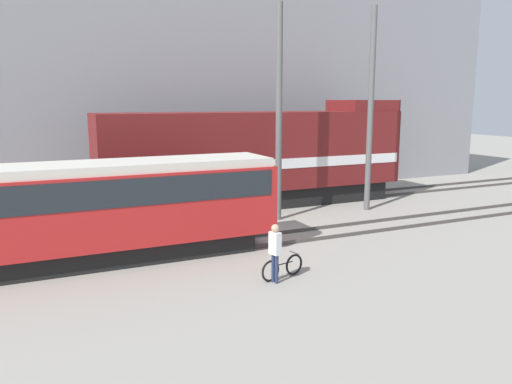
% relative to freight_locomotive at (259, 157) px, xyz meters
% --- Properties ---
extents(ground_plane, '(120.00, 120.00, 0.00)m').
position_rel_freight_locomotive_xyz_m(ground_plane, '(-2.73, -4.88, -2.56)').
color(ground_plane, gray).
extents(track_near, '(60.00, 1.50, 0.14)m').
position_rel_freight_locomotive_xyz_m(track_near, '(-2.73, -6.23, -2.49)').
color(track_near, '#47423D').
rests_on(track_near, ground).
extents(track_far, '(60.00, 1.51, 0.14)m').
position_rel_freight_locomotive_xyz_m(track_far, '(-2.73, 0.00, -2.49)').
color(track_far, '#47423D').
rests_on(track_far, ground).
extents(building_backdrop, '(44.40, 6.00, 13.11)m').
position_rel_freight_locomotive_xyz_m(building_backdrop, '(-2.73, 7.08, 3.99)').
color(building_backdrop, gray).
rests_on(building_backdrop, ground).
extents(freight_locomotive, '(16.03, 3.04, 5.47)m').
position_rel_freight_locomotive_xyz_m(freight_locomotive, '(0.00, 0.00, 0.00)').
color(freight_locomotive, black).
rests_on(freight_locomotive, ground).
extents(streetcar, '(12.87, 2.54, 3.41)m').
position_rel_freight_locomotive_xyz_m(streetcar, '(-9.20, -6.23, -0.61)').
color(streetcar, black).
rests_on(streetcar, ground).
extents(bicycle, '(1.61, 0.54, 0.74)m').
position_rel_freight_locomotive_xyz_m(bicycle, '(-3.94, -10.13, -2.22)').
color(bicycle, black).
rests_on(bicycle, ground).
extents(person, '(0.30, 0.40, 1.81)m').
position_rel_freight_locomotive_xyz_m(person, '(-4.32, -10.37, -1.45)').
color(person, '#232D4C').
rests_on(person, ground).
extents(utility_pole_left, '(0.29, 0.29, 9.63)m').
position_rel_freight_locomotive_xyz_m(utility_pole_left, '(-0.47, -3.11, 2.26)').
color(utility_pole_left, '#595959').
rests_on(utility_pole_left, ground).
extents(utility_pole_center, '(0.28, 0.28, 9.86)m').
position_rel_freight_locomotive_xyz_m(utility_pole_center, '(4.57, -3.11, 2.37)').
color(utility_pole_center, '#595959').
rests_on(utility_pole_center, ground).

